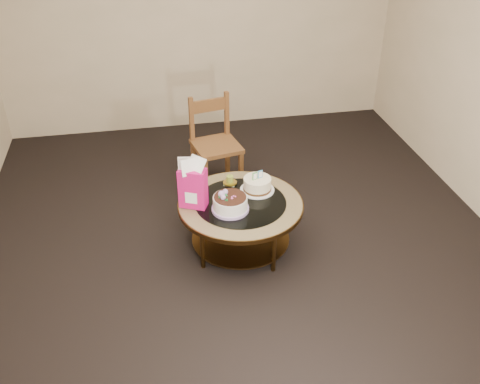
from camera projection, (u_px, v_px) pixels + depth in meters
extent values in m
plane|color=black|center=(241.00, 247.00, 4.56)|extent=(5.00, 5.00, 0.00)
cube|color=beige|center=(198.00, 16.00, 5.93)|extent=(4.50, 0.02, 2.60)
cylinder|color=#533717|center=(275.00, 209.00, 4.67)|extent=(0.04, 0.04, 0.42)
cylinder|color=#533717|center=(211.00, 206.00, 4.70)|extent=(0.04, 0.04, 0.42)
cylinder|color=#533717|center=(202.00, 246.00, 4.22)|extent=(0.04, 0.04, 0.42)
cylinder|color=#533717|center=(274.00, 250.00, 4.19)|extent=(0.04, 0.04, 0.42)
cylinder|color=#533717|center=(241.00, 237.00, 4.50)|extent=(0.82, 0.82, 0.02)
cylinder|color=#533717|center=(241.00, 205.00, 4.33)|extent=(1.02, 1.02, 0.04)
cylinder|color=#9C8956|center=(241.00, 203.00, 4.32)|extent=(1.00, 1.00, 0.01)
cylinder|color=black|center=(241.00, 202.00, 4.31)|extent=(0.74, 0.74, 0.01)
cylinder|color=#AE8EC9|center=(230.00, 209.00, 4.21)|extent=(0.30, 0.30, 0.02)
cylinder|color=silver|center=(230.00, 204.00, 4.18)|extent=(0.27, 0.27, 0.12)
cylinder|color=black|center=(230.00, 197.00, 4.15)|extent=(0.25, 0.25, 0.01)
sphere|color=#AE8EC9|center=(221.00, 194.00, 4.14)|extent=(0.05, 0.05, 0.05)
sphere|color=#AE8EC9|center=(225.00, 192.00, 4.18)|extent=(0.05, 0.05, 0.05)
sphere|color=#AE8EC9|center=(223.00, 197.00, 4.11)|extent=(0.04, 0.04, 0.04)
cone|color=#1D6F33|center=(227.00, 195.00, 4.15)|extent=(0.04, 0.04, 0.02)
cone|color=#1D6F33|center=(219.00, 197.00, 4.13)|extent=(0.04, 0.04, 0.02)
cone|color=#1D6F33|center=(226.00, 192.00, 4.20)|extent=(0.03, 0.03, 0.02)
cone|color=#1D6F33|center=(227.00, 199.00, 4.11)|extent=(0.04, 0.04, 0.02)
cylinder|color=white|center=(257.00, 190.00, 4.46)|extent=(0.29, 0.29, 0.01)
cylinder|color=#412812|center=(257.00, 188.00, 4.45)|extent=(0.23, 0.23, 0.02)
cylinder|color=beige|center=(257.00, 183.00, 4.42)|extent=(0.23, 0.23, 0.09)
cube|color=green|center=(255.00, 176.00, 4.37)|extent=(0.04, 0.03, 0.06)
cube|color=white|center=(255.00, 176.00, 4.37)|extent=(0.03, 0.02, 0.05)
cube|color=#3E92D5|center=(260.00, 174.00, 4.39)|extent=(0.04, 0.03, 0.06)
cube|color=white|center=(260.00, 174.00, 4.39)|extent=(0.03, 0.02, 0.05)
cube|color=#E01576|center=(193.00, 188.00, 4.18)|extent=(0.24, 0.19, 0.33)
cube|color=white|center=(193.00, 194.00, 4.21)|extent=(0.14, 0.15, 0.10)
cube|color=tan|center=(230.00, 184.00, 4.54)|extent=(0.13, 0.13, 0.01)
cylinder|color=gold|center=(230.00, 183.00, 4.54)|extent=(0.12, 0.12, 0.01)
cylinder|color=olive|center=(230.00, 179.00, 4.52)|extent=(0.06, 0.06, 0.06)
cylinder|color=black|center=(230.00, 176.00, 4.50)|extent=(0.00, 0.00, 0.01)
cube|color=brown|center=(216.00, 146.00, 5.14)|extent=(0.50, 0.50, 0.04)
cube|color=brown|center=(206.00, 179.00, 5.06)|extent=(0.05, 0.05, 0.45)
cube|color=brown|center=(241.00, 172.00, 5.18)|extent=(0.05, 0.05, 0.45)
cube|color=brown|center=(194.00, 162.00, 5.34)|extent=(0.05, 0.05, 0.45)
cube|color=brown|center=(227.00, 155.00, 5.46)|extent=(0.05, 0.05, 0.45)
cube|color=brown|center=(192.00, 120.00, 5.10)|extent=(0.05, 0.05, 0.46)
cube|color=brown|center=(227.00, 114.00, 5.21)|extent=(0.05, 0.05, 0.46)
cube|color=brown|center=(209.00, 105.00, 5.09)|extent=(0.36, 0.10, 0.12)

